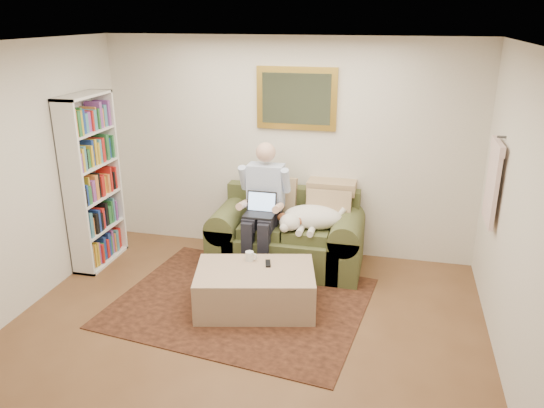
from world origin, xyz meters
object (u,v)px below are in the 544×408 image
at_px(laptop, 260,209).
at_px(sofa, 287,241).
at_px(ottoman, 255,289).
at_px(coffee_mug, 249,256).
at_px(seated_man, 262,209).
at_px(sleeping_dog, 313,217).
at_px(bookshelf, 92,182).

bearing_deg(laptop, sofa, 41.02).
height_order(ottoman, coffee_mug, coffee_mug).
distance_m(seated_man, laptop, 0.08).
height_order(sofa, laptop, laptop).
relative_size(laptop, sleeping_dog, 0.47).
bearing_deg(ottoman, coffee_mug, 120.05).
height_order(sleeping_dog, coffee_mug, sleeping_dog).
distance_m(sleeping_dog, bookshelf, 2.56).
bearing_deg(bookshelf, seated_man, 7.78).
height_order(sofa, coffee_mug, sofa).
bearing_deg(sleeping_dog, bookshelf, -172.37).
xyz_separation_m(seated_man, coffee_mug, (0.04, -0.69, -0.26)).
distance_m(sleeping_dog, coffee_mug, 0.95).
bearing_deg(seated_man, laptop, -90.00).
distance_m(coffee_mug, bookshelf, 2.10).
relative_size(sofa, coffee_mug, 17.42).
bearing_deg(ottoman, seated_man, 99.92).
distance_m(seated_man, bookshelf, 1.98).
relative_size(sofa, sleeping_dog, 2.43).
xyz_separation_m(sleeping_dog, bookshelf, (-2.52, -0.34, 0.33)).
bearing_deg(seated_man, ottoman, -80.08).
xyz_separation_m(laptop, sleeping_dog, (0.57, 0.14, -0.10)).
relative_size(ottoman, bookshelf, 0.59).
xyz_separation_m(seated_man, bookshelf, (-1.95, -0.27, 0.27)).
height_order(seated_man, coffee_mug, seated_man).
distance_m(seated_man, ottoman, 1.04).
distance_m(seated_man, coffee_mug, 0.74).
xyz_separation_m(seated_man, laptop, (0.00, -0.07, 0.04)).
xyz_separation_m(seated_man, ottoman, (0.15, -0.88, -0.52)).
bearing_deg(seated_man, bookshelf, -172.22).
distance_m(sofa, bookshelf, 2.35).
xyz_separation_m(sofa, bookshelf, (-2.21, -0.43, 0.70)).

